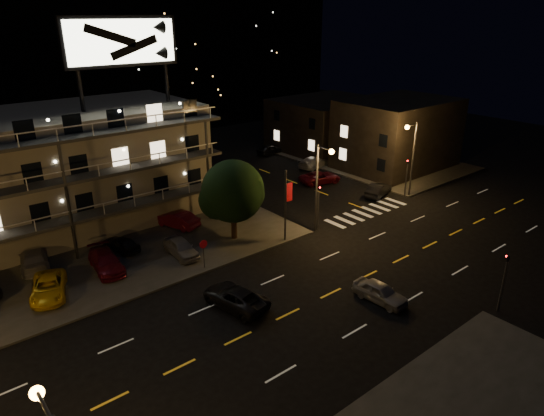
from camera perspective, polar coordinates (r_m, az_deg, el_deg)
ground at (r=33.56m, az=4.50°, el=-11.13°), size 140.00×140.00×0.00m
curb_nw at (r=44.33m, az=-28.29°, el=-5.10°), size 44.00×24.00×0.15m
curb_ne at (r=66.40m, az=11.41°, el=5.65°), size 16.00×24.00×0.15m
motel at (r=46.80m, az=-25.71°, el=3.71°), size 28.00×13.80×18.10m
side_bldg_front at (r=63.00m, az=14.50°, el=8.43°), size 14.06×10.00×8.50m
side_bldg_back at (r=70.70m, az=6.58°, el=9.79°), size 14.06×12.00×7.00m
streetlight_nc at (r=41.92m, az=5.64°, el=3.34°), size 0.44×1.92×8.00m
streetlight_ne at (r=52.30m, az=16.11°, el=6.36°), size 1.92×0.44×8.00m
signal_nw at (r=43.44m, az=5.48°, el=0.67°), size 0.20×0.27×4.60m
signal_sw at (r=34.75m, az=25.67°, el=-7.30°), size 0.20×0.27×4.60m
signal_ne at (r=52.95m, az=15.58°, el=3.90°), size 0.27×0.20×4.60m
banner_north at (r=40.56m, az=1.67°, el=0.49°), size 0.83×0.16×6.40m
stop_sign at (r=37.05m, az=-8.06°, el=-4.83°), size 0.91×0.11×2.61m
tree at (r=40.63m, az=-4.69°, el=1.76°), size 5.53×5.33×6.96m
lot_car_2 at (r=37.02m, az=-24.81°, el=-8.47°), size 3.58×5.08×1.29m
lot_car_3 at (r=38.91m, az=-18.93°, el=-5.96°), size 2.46×4.91×1.37m
lot_car_4 at (r=39.57m, az=-10.64°, el=-4.60°), size 1.79×4.07×1.36m
lot_car_7 at (r=41.39m, az=-26.23°, el=-5.35°), size 3.00×5.30×1.45m
lot_car_8 at (r=41.58m, az=-17.32°, el=-4.00°), size 2.23×3.86×1.24m
lot_car_9 at (r=44.82m, az=-11.14°, el=-1.30°), size 2.92×4.71×1.47m
side_car_0 at (r=53.08m, az=12.41°, el=2.11°), size 4.49×2.66×1.40m
side_car_1 at (r=56.15m, az=5.70°, el=3.61°), size 5.25×3.38×1.35m
side_car_2 at (r=61.89m, az=4.91°, el=5.41°), size 5.10×2.83×1.40m
side_car_3 at (r=67.60m, az=-0.28°, el=6.91°), size 4.13×1.99×1.36m
road_car_east at (r=34.19m, az=12.61°, el=-9.65°), size 1.85×4.00×1.33m
road_car_west at (r=32.92m, az=-4.35°, el=-10.44°), size 3.11×5.21×1.36m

